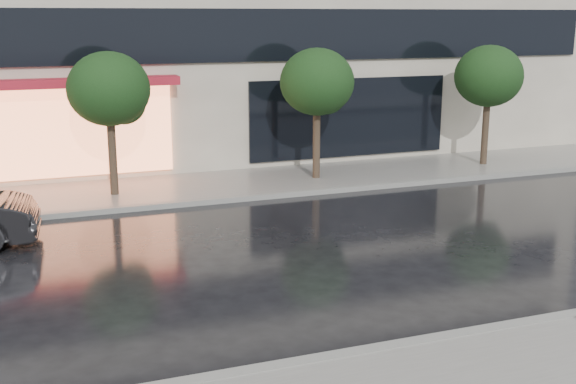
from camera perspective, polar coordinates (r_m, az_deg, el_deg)
name	(u,v)px	position (r m, az deg, el deg)	size (l,w,h in m)	color
ground	(382,323)	(12.06, 7.46, -10.25)	(120.00, 120.00, 0.00)	black
sidewalk_far	(218,185)	(21.19, -5.54, 0.52)	(60.00, 3.50, 0.12)	slate
curb_near	(414,345)	(11.25, 9.89, -11.80)	(60.00, 0.25, 0.14)	gray
curb_far	(235,199)	(19.54, -4.20, -0.55)	(60.00, 0.25, 0.14)	gray
tree_mid_west	(111,92)	(19.96, -13.81, 7.72)	(2.20, 2.20, 3.99)	#33261C
tree_mid_east	(319,84)	(21.50, 2.43, 8.50)	(2.20, 2.20, 3.99)	#33261C
tree_far_east	(490,78)	(24.46, 15.65, 8.64)	(2.20, 2.20, 3.99)	#33261C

